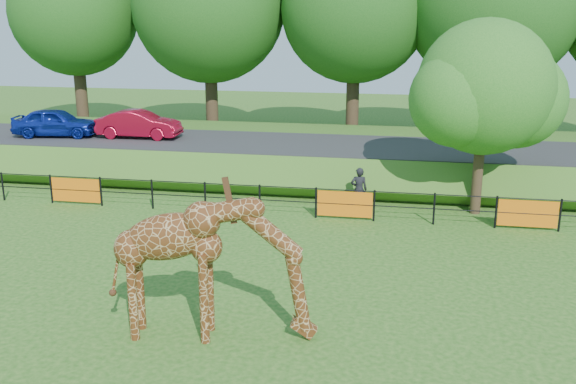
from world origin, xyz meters
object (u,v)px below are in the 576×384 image
giraffe (212,268)px  car_blue (56,122)px  car_red (139,124)px  visitor (359,190)px  tree_east (487,92)px

giraffe → car_blue: 18.74m
car_red → giraffe: bearing=-152.3°
giraffe → car_blue: size_ratio=1.18×
giraffe → car_red: giraffe is taller
giraffe → car_blue: bearing=122.9°
visitor → tree_east: bearing=-178.0°
visitor → tree_east: tree_east is taller
giraffe → visitor: giraffe is taller
giraffe → tree_east: bearing=51.3°
car_red → tree_east: tree_east is taller
car_blue → tree_east: bearing=-110.8°
giraffe → visitor: bearing=69.9°
car_red → tree_east: size_ratio=0.56×
giraffe → tree_east: size_ratio=0.66×
car_blue → visitor: bearing=-116.4°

